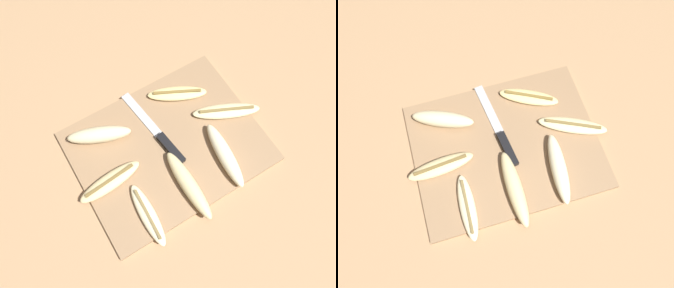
{
  "view_description": "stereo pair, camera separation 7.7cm",
  "coord_description": "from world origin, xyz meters",
  "views": [
    {
      "loc": [
        -0.16,
        -0.26,
        0.78
      ],
      "look_at": [
        0.0,
        0.0,
        0.02
      ],
      "focal_mm": 35.0,
      "sensor_mm": 36.0,
      "label": 1
    },
    {
      "loc": [
        -0.09,
        -0.29,
        0.78
      ],
      "look_at": [
        0.0,
        0.0,
        0.02
      ],
      "focal_mm": 35.0,
      "sensor_mm": 36.0,
      "label": 2
    }
  ],
  "objects": [
    {
      "name": "ground_plane",
      "position": [
        0.0,
        0.0,
        0.0
      ],
      "size": [
        4.0,
        4.0,
        0.0
      ],
      "primitive_type": "plane",
      "color": "tan"
    },
    {
      "name": "cutting_board",
      "position": [
        0.0,
        0.0,
        0.01
      ],
      "size": [
        0.46,
        0.36,
        0.01
      ],
      "color": "#997551",
      "rests_on": "ground_plane"
    },
    {
      "name": "knife",
      "position": [
        -0.0,
        0.01,
        0.02
      ],
      "size": [
        0.05,
        0.25,
        0.02
      ],
      "rotation": [
        0.0,
        0.0,
        0.13
      ],
      "color": "black",
      "rests_on": "cutting_board"
    },
    {
      "name": "banana_mellow_near",
      "position": [
        -0.17,
        -0.01,
        0.02
      ],
      "size": [
        0.17,
        0.06,
        0.02
      ],
      "rotation": [
        0.0,
        0.0,
        1.66
      ],
      "color": "beige",
      "rests_on": "cutting_board"
    },
    {
      "name": "banana_soft_right",
      "position": [
        0.18,
        0.0,
        0.02
      ],
      "size": [
        0.18,
        0.11,
        0.02
      ],
      "rotation": [
        0.0,
        0.0,
        1.13
      ],
      "color": "beige",
      "rests_on": "cutting_board"
    },
    {
      "name": "banana_pale_long",
      "position": [
        -0.13,
        -0.12,
        0.02
      ],
      "size": [
        0.04,
        0.16,
        0.02
      ],
      "rotation": [
        0.0,
        0.0,
        3.1
      ],
      "color": "beige",
      "rests_on": "cutting_board"
    },
    {
      "name": "banana_cream_curved",
      "position": [
        -0.13,
        0.11,
        0.03
      ],
      "size": [
        0.16,
        0.1,
        0.04
      ],
      "rotation": [
        0.0,
        0.0,
        4.3
      ],
      "color": "beige",
      "rests_on": "cutting_board"
    },
    {
      "name": "banana_golden_short",
      "position": [
        0.1,
        0.11,
        0.02
      ],
      "size": [
        0.16,
        0.11,
        0.02
      ],
      "rotation": [
        0.0,
        0.0,
        4.24
      ],
      "color": "#EDD689",
      "rests_on": "cutting_board"
    },
    {
      "name": "banana_ripe_center",
      "position": [
        -0.01,
        -0.12,
        0.03
      ],
      "size": [
        0.04,
        0.19,
        0.03
      ],
      "rotation": [
        0.0,
        0.0,
        3.14
      ],
      "color": "beige",
      "rests_on": "cutting_board"
    },
    {
      "name": "banana_bright_far",
      "position": [
        0.1,
        -0.1,
        0.03
      ],
      "size": [
        0.06,
        0.18,
        0.03
      ],
      "rotation": [
        0.0,
        0.0,
        3.02
      ],
      "color": "beige",
      "rests_on": "cutting_board"
    }
  ]
}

